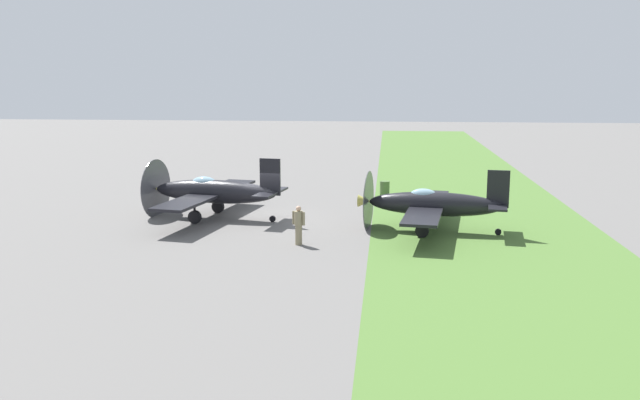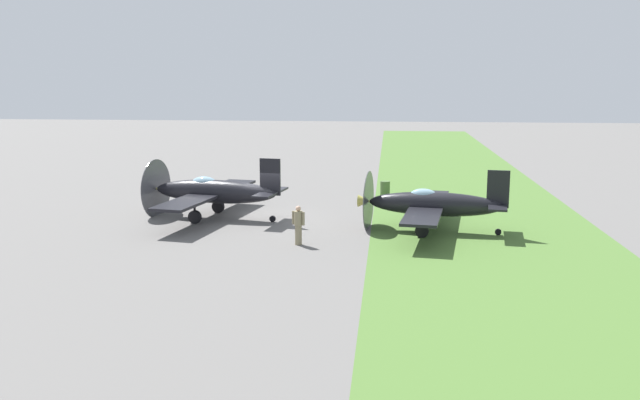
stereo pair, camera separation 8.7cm
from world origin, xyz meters
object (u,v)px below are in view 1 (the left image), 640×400
airplane_lead (212,192)px  airplane_wingman (432,204)px  fuel_drum (385,188)px  ground_crew_chief (299,224)px

airplane_lead → airplane_wingman: airplane_lead is taller
airplane_wingman → airplane_lead: bearing=87.9°
airplane_wingman → fuel_drum: airplane_wingman is taller
ground_crew_chief → fuel_drum: bearing=97.4°
airplane_lead → fuel_drum: airplane_lead is taller
ground_crew_chief → fuel_drum: size_ratio=1.92×
airplane_wingman → fuel_drum: 10.10m
fuel_drum → airplane_lead: bearing=131.5°
ground_crew_chief → airplane_lead: bearing=158.4°
fuel_drum → ground_crew_chief: bearing=164.2°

